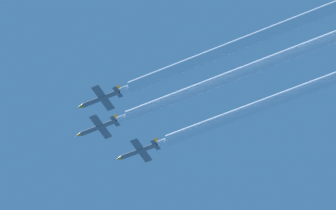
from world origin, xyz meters
TOP-DOWN VIEW (x-y plane):
  - jet_lead at (-0.42, 6.28)m, footprint 8.07×11.75m
  - jet_left_wingman at (-9.61, 0.45)m, footprint 8.07×11.75m
  - jet_right_wingman at (9.14, 0.40)m, footprint 8.07×11.75m
  - smoke_trail_lead at (-0.42, -34.42)m, footprint 2.67×70.69m
  - smoke_trail_left_wingman at (-9.61, -38.38)m, footprint 2.67×66.94m
  - smoke_trail_right_wingman at (9.14, -38.60)m, footprint 2.67×67.27m

SIDE VIEW (x-z plane):
  - smoke_trail_right_wingman at x=9.14m, z-range 224.24..226.91m
  - jet_right_wingman at x=9.14m, z-range 224.19..227.02m
  - smoke_trail_left_wingman at x=-9.61m, z-range 224.36..227.04m
  - jet_left_wingman at x=-9.61m, z-range 224.32..227.14m
  - smoke_trail_lead at x=-0.42m, z-range 226.29..228.96m
  - jet_lead at x=-0.42m, z-range 226.24..229.07m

